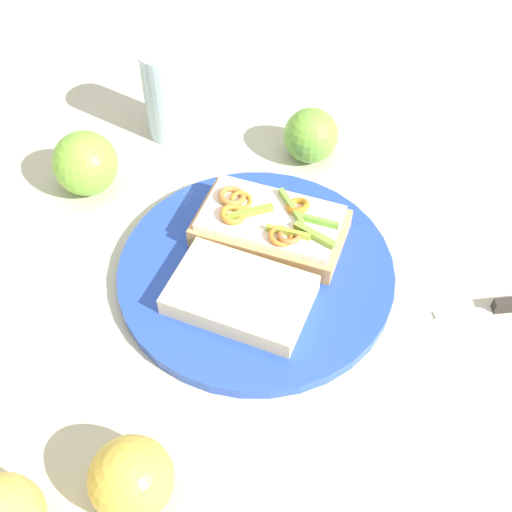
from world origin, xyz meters
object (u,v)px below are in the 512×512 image
Objects in this scene: drinking_glass at (167,94)px; bread_slice_side at (240,295)px; plate at (256,271)px; apple_3 at (311,136)px; sandwich at (270,225)px; apple_2 at (85,163)px; apple_1 at (131,479)px; knife at (507,306)px.

bread_slice_side is at bearing -65.59° from drinking_glass.
plate is 4.36× the size of apple_3.
apple_2 is at bearing 176.63° from sandwich.
sandwich is 0.17m from apple_3.
plate is 0.06m from sandwich.
sandwich is at bearing 76.43° from plate.
drinking_glass is (-0.13, 0.29, 0.04)m from bread_slice_side.
apple_2 is 0.15m from drinking_glass.
drinking_glass is (-0.06, 0.51, 0.03)m from apple_1.
knife reaches higher than plate.
bread_slice_side is 0.33m from drinking_glass.
sandwich is at bearing -103.37° from apple_3.
apple_2 is at bearing -124.80° from drinking_glass.
sandwich reaches higher than bread_slice_side.
bread_slice_side is at bearing -103.78° from plate.
bread_slice_side is 0.23m from apple_1.
sandwich is 2.61× the size of apple_3.
apple_1 is at bearing -82.82° from drinking_glass.
sandwich is 0.25m from apple_2.
apple_3 is at bearing 92.72° from bread_slice_side.
bread_slice_side is at bearing -103.49° from apple_3.
knife is at bearing -45.00° from apple_3.
apple_1 is (-0.08, -0.26, 0.03)m from plate.
bread_slice_side is 1.17× the size of drinking_glass.
apple_2 reaches higher than knife.
plate is 2.60× the size of knife.
plate is at bearing -28.28° from apple_2.
drinking_glass reaches higher than sandwich.
apple_1 is at bearing -107.18° from plate.
knife is at bearing 33.92° from apple_1.
sandwich is 1.27× the size of bread_slice_side.
apple_3 is at bearing 74.49° from apple_1.
plate is 2.11× the size of bread_slice_side.
bread_slice_side is 0.27m from apple_3.
bread_slice_side is 0.30m from knife.
sandwich is 0.10m from bread_slice_side.
apple_3 is 0.57× the size of drinking_glass.
sandwich is at bearing -51.18° from drinking_glass.
apple_3 is 0.33m from knife.
drinking_glass reaches higher than knife.
sandwich reaches higher than plate.
knife is at bearing -15.55° from apple_2.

